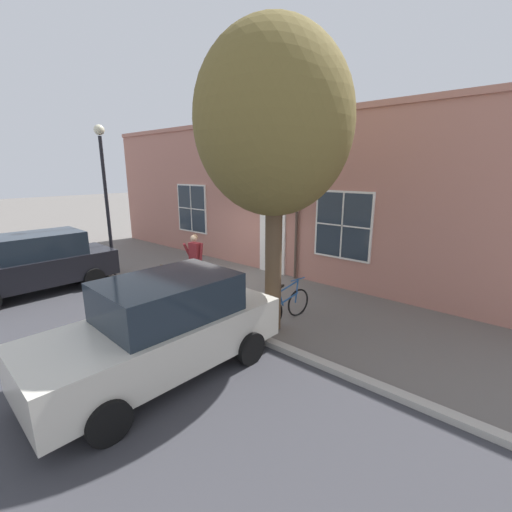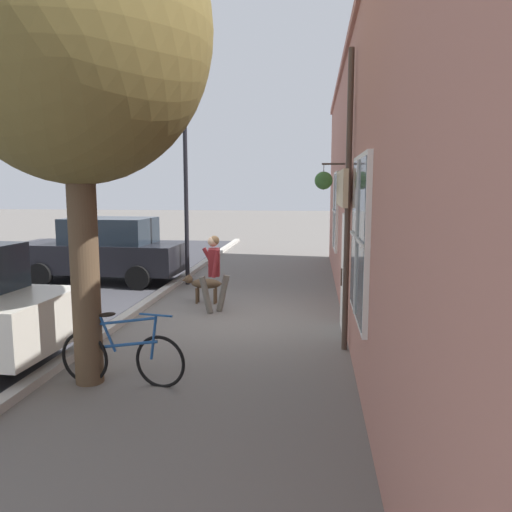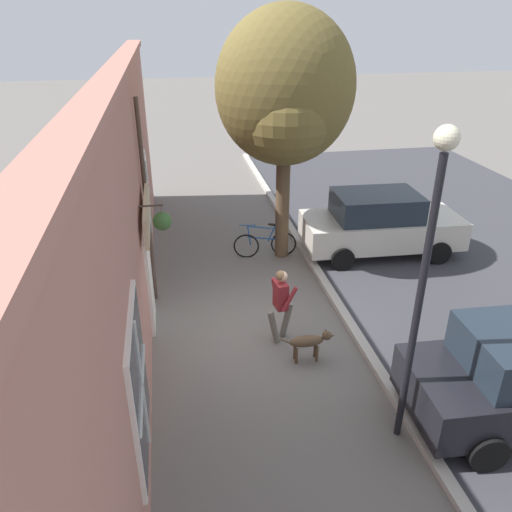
{
  "view_description": "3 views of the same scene",
  "coord_description": "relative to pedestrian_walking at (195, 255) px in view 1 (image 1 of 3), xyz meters",
  "views": [
    {
      "loc": [
        7.05,
        7.89,
        3.53
      ],
      "look_at": [
        -0.11,
        1.67,
        1.15
      ],
      "focal_mm": 24.0,
      "sensor_mm": 36.0,
      "label": 1
    },
    {
      "loc": [
        -1.6,
        9.46,
        2.57
      ],
      "look_at": [
        -0.55,
        0.39,
        1.31
      ],
      "focal_mm": 35.0,
      "sensor_mm": 36.0,
      "label": 2
    },
    {
      "loc": [
        -1.6,
        -8.75,
        6.13
      ],
      "look_at": [
        0.06,
        0.4,
        1.54
      ],
      "focal_mm": 35.0,
      "sensor_mm": 36.0,
      "label": 3
    }
  ],
  "objects": [
    {
      "name": "ground_plane",
      "position": [
        -0.41,
        0.45,
        -0.95
      ],
      "size": [
        90.0,
        90.0,
        0.0
      ],
      "primitive_type": "plane",
      "color": "#66605B"
    },
    {
      "name": "parked_car_nearest_curb",
      "position": [
        3.58,
        -2.91,
        -0.07
      ],
      "size": [
        4.37,
        2.08,
        1.75
      ],
      "color": "black",
      "rests_on": "ground_plane"
    },
    {
      "name": "dog_on_leash",
      "position": [
        0.4,
        -0.77,
        -0.51
      ],
      "size": [
        1.08,
        0.25,
        0.65
      ],
      "color": "brown",
      "rests_on": "ground_plane"
    },
    {
      "name": "street_lamp",
      "position": [
        1.3,
        -2.85,
        2.27
      ],
      "size": [
        0.32,
        0.32,
        4.92
      ],
      "color": "black",
      "rests_on": "ground_plane"
    },
    {
      "name": "street_tree_by_curb",
      "position": [
        0.9,
        3.76,
        3.38
      ],
      "size": [
        3.4,
        3.13,
        6.33
      ],
      "color": "brown",
      "rests_on": "ground_plane"
    },
    {
      "name": "pedestrian_walking",
      "position": [
        0.0,
        0.0,
        0.0
      ],
      "size": [
        0.61,
        0.55,
        1.6
      ],
      "color": "#6B665B",
      "rests_on": "ground_plane"
    },
    {
      "name": "storefront_facade",
      "position": [
        -2.75,
        0.45,
        1.69
      ],
      "size": [
        0.95,
        18.0,
        5.28
      ],
      "color": "#B27566",
      "rests_on": "ground_plane"
    },
    {
      "name": "parked_car_mid_block",
      "position": [
        3.59,
        3.54,
        -0.07
      ],
      "size": [
        4.37,
        2.08,
        1.75
      ],
      "color": "beige",
      "rests_on": "ground_plane"
    },
    {
      "name": "leaning_bicycle",
      "position": [
        0.45,
        3.88,
        -0.57
      ],
      "size": [
        1.74,
        0.2,
        1.0
      ],
      "color": "black",
      "rests_on": "ground_plane"
    }
  ]
}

